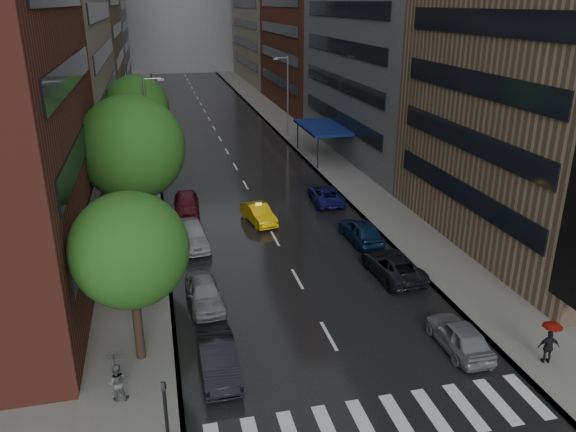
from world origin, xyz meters
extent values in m
plane|color=gray|center=(0.00, 0.00, 0.00)|extent=(220.00, 220.00, 0.00)
cube|color=black|center=(0.00, 50.00, 0.01)|extent=(14.00, 140.00, 0.01)
cube|color=gray|center=(-9.00, 50.00, 0.07)|extent=(4.00, 140.00, 0.15)
cube|color=gray|center=(9.00, 50.00, 0.07)|extent=(4.00, 140.00, 0.15)
cube|color=silver|center=(-1.90, -2.00, 0.01)|extent=(0.55, 2.80, 0.01)
cube|color=silver|center=(-0.50, -2.00, 0.01)|extent=(0.55, 2.80, 0.01)
cube|color=silver|center=(0.90, -2.00, 0.01)|extent=(0.55, 2.80, 0.01)
cube|color=silver|center=(2.30, -2.00, 0.01)|extent=(0.55, 2.80, 0.01)
cube|color=silver|center=(3.70, -2.00, 0.01)|extent=(0.55, 2.80, 0.01)
cube|color=silver|center=(5.10, -2.00, 0.01)|extent=(0.55, 2.80, 0.01)
cube|color=silver|center=(6.50, -2.00, 0.01)|extent=(0.55, 2.80, 0.01)
cube|color=#937A5B|center=(-15.00, 64.00, 11.00)|extent=(8.00, 28.00, 22.00)
cube|color=slate|center=(15.00, 36.00, 12.00)|extent=(8.00, 28.00, 24.00)
cube|color=gray|center=(15.00, 94.00, 14.00)|extent=(8.00, 32.00, 28.00)
cylinder|color=#382619|center=(-8.60, 4.15, 2.13)|extent=(0.40, 0.40, 4.26)
sphere|color=#1E5116|center=(-8.60, 4.15, 5.32)|extent=(4.86, 4.86, 4.86)
cylinder|color=#382619|center=(-8.60, 15.57, 2.72)|extent=(0.40, 0.40, 5.44)
sphere|color=#1E5116|center=(-8.60, 15.57, 6.80)|extent=(6.22, 6.22, 6.22)
cylinder|color=#382619|center=(-8.60, 33.59, 2.45)|extent=(0.40, 0.40, 4.90)
sphere|color=#1E5116|center=(-8.60, 33.59, 6.13)|extent=(5.60, 5.60, 5.60)
imported|color=yellow|center=(-0.50, 19.14, 0.66)|extent=(2.14, 4.22, 1.33)
imported|color=black|center=(-5.40, 2.40, 0.71)|extent=(1.55, 4.34, 1.43)
imported|color=gray|center=(-5.40, 8.28, 0.72)|extent=(1.98, 4.35, 1.45)
imported|color=#A5ACAF|center=(-5.40, 16.08, 0.79)|extent=(2.16, 4.73, 1.57)
imported|color=#52101E|center=(-5.40, 22.11, 0.79)|extent=(2.13, 4.74, 1.58)
imported|color=gray|center=(5.40, 1.63, 0.71)|extent=(1.70, 4.16, 1.41)
imported|color=black|center=(5.40, 9.06, 0.69)|extent=(2.55, 5.08, 1.38)
imported|color=#0D1F3E|center=(5.40, 14.27, 0.76)|extent=(2.00, 4.54, 1.52)
imported|color=#111250|center=(5.40, 22.09, 0.66)|extent=(2.55, 4.90, 1.32)
imported|color=#4F5054|center=(-9.44, 1.46, 0.94)|extent=(0.79, 0.63, 1.59)
imported|color=black|center=(-9.44, 1.46, 1.80)|extent=(0.96, 0.98, 0.88)
imported|color=black|center=(8.49, -0.35, 0.93)|extent=(0.97, 0.58, 1.55)
imported|color=maroon|center=(8.49, -0.35, 1.80)|extent=(0.82, 0.82, 0.72)
cylinder|color=black|center=(-7.60, -2.55, 1.75)|extent=(0.12, 0.12, 3.20)
imported|color=black|center=(-7.60, -2.55, 3.15)|extent=(0.18, 0.15, 0.90)
cylinder|color=gray|center=(-7.80, 30.00, 4.65)|extent=(0.18, 0.18, 9.00)
cube|color=gray|center=(-6.40, 30.00, 8.85)|extent=(0.50, 0.22, 0.16)
cylinder|color=gray|center=(7.80, 45.00, 4.65)|extent=(0.18, 0.18, 9.00)
cube|color=gray|center=(6.40, 45.00, 8.85)|extent=(0.50, 0.22, 0.16)
cube|color=navy|center=(9.00, 35.00, 3.15)|extent=(4.00, 8.00, 0.25)
cylinder|color=black|center=(7.40, 31.20, 1.65)|extent=(0.12, 0.12, 3.00)
cylinder|color=black|center=(7.40, 38.80, 1.65)|extent=(0.12, 0.12, 3.00)
camera|label=1|loc=(-7.17, -17.64, 14.79)|focal=35.00mm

